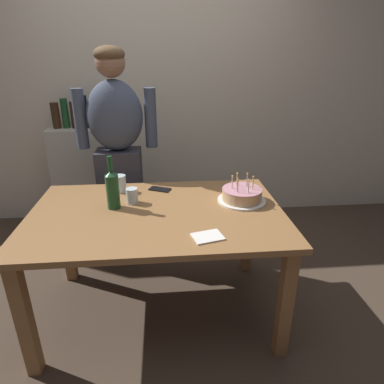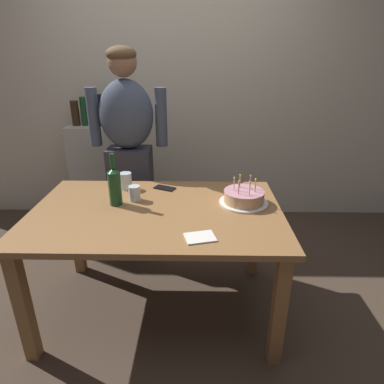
% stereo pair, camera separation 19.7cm
% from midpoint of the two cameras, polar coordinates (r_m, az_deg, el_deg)
% --- Properties ---
extents(ground_plane, '(10.00, 10.00, 0.00)m').
position_cam_midpoint_polar(ground_plane, '(2.39, -2.94, -19.29)').
color(ground_plane, '#47382B').
extents(back_wall, '(5.20, 0.10, 2.60)m').
position_cam_midpoint_polar(back_wall, '(3.34, -1.56, 17.52)').
color(back_wall, beige).
rests_on(back_wall, ground_plane).
extents(dining_table, '(1.50, 0.96, 0.74)m').
position_cam_midpoint_polar(dining_table, '(2.02, -3.30, -5.61)').
color(dining_table, olive).
rests_on(dining_table, ground_plane).
extents(birthday_cake, '(0.30, 0.30, 0.17)m').
position_cam_midpoint_polar(birthday_cake, '(2.08, 11.63, -0.99)').
color(birthday_cake, white).
rests_on(birthday_cake, dining_table).
extents(water_glass_near, '(0.08, 0.08, 0.11)m').
position_cam_midpoint_polar(water_glass_near, '(2.29, -8.98, 1.86)').
color(water_glass_near, silver).
rests_on(water_glass_near, dining_table).
extents(water_glass_far, '(0.07, 0.07, 0.10)m').
position_cam_midpoint_polar(water_glass_far, '(2.10, -7.27, -0.26)').
color(water_glass_far, silver).
rests_on(water_glass_far, dining_table).
extents(wine_bottle, '(0.08, 0.08, 0.32)m').
position_cam_midpoint_polar(wine_bottle, '(2.03, -10.54, 1.11)').
color(wine_bottle, '#194723').
rests_on(wine_bottle, dining_table).
extents(cell_phone, '(0.16, 0.13, 0.01)m').
position_cam_midpoint_polar(cell_phone, '(2.28, -2.30, 0.64)').
color(cell_phone, black).
rests_on(cell_phone, dining_table).
extents(napkin_stack, '(0.17, 0.15, 0.01)m').
position_cam_midpoint_polar(napkin_stack, '(1.69, 4.77, -7.90)').
color(napkin_stack, white).
rests_on(napkin_stack, dining_table).
extents(person_man_bearded, '(0.61, 0.27, 1.66)m').
position_cam_midpoint_polar(person_man_bearded, '(2.65, -8.71, 6.51)').
color(person_man_bearded, '#33333D').
rests_on(person_man_bearded, ground_plane).
extents(shelf_cabinet, '(0.60, 0.30, 1.26)m').
position_cam_midpoint_polar(shelf_cabinet, '(3.40, -13.32, 3.38)').
color(shelf_cabinet, beige).
rests_on(shelf_cabinet, ground_plane).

